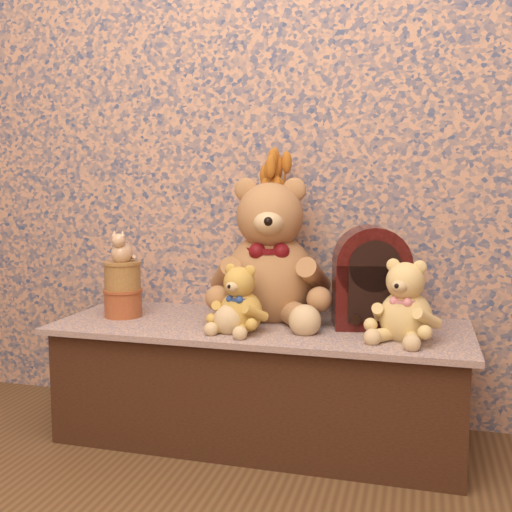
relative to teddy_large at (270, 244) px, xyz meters
The scene contains 10 objects.
display_shelf 0.48m from the teddy_large, 96.29° to the right, with size 1.40×0.53×0.40m, color #384773.
teddy_large is the anchor object (origin of this frame).
teddy_medium 0.26m from the teddy_large, 102.45° to the right, with size 0.19×0.22×0.24m, color #B58133, non-canonical shape.
teddy_small 0.52m from the teddy_large, 20.55° to the right, with size 0.21×0.25×0.27m, color #DFB069, non-canonical shape.
cathedral_radio 0.37m from the teddy_large, ahead, with size 0.24×0.18×0.34m, color #350A09, non-canonical shape.
ceramic_vase 0.17m from the teddy_large, 106.31° to the left, with size 0.13×0.13×0.22m, color tan.
dried_stalks 0.15m from the teddy_large, 106.31° to the left, with size 0.20×0.20×0.38m, color #B7621D, non-canonical shape.
biscuit_tin_lower 0.57m from the teddy_large, 167.66° to the right, with size 0.13×0.13×0.10m, color #AF7033.
biscuit_tin_upper 0.54m from the teddy_large, 167.66° to the right, with size 0.13×0.13×0.10m, color tan.
cat_figurine 0.53m from the teddy_large, 167.66° to the right, with size 0.09×0.10×0.12m, color silver, non-canonical shape.
Camera 1 is at (0.52, -0.71, 0.88)m, focal length 42.43 mm.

